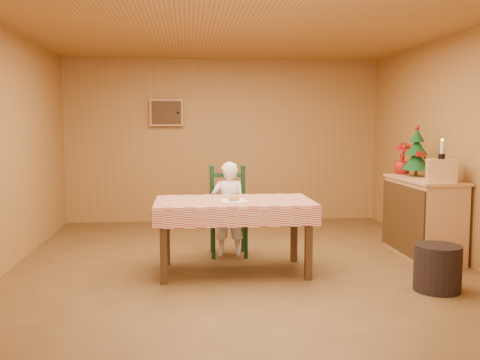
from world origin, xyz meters
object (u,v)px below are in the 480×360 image
(ladder_chair, at_px, (228,213))
(shelf_unit, at_px, (423,217))
(dining_table, at_px, (234,208))
(storage_bin, at_px, (437,268))
(crate, at_px, (441,171))
(christmas_tree, at_px, (417,153))
(seated_child, at_px, (229,209))

(ladder_chair, bearing_deg, shelf_unit, -7.45)
(dining_table, height_order, storage_bin, dining_table)
(shelf_unit, bearing_deg, dining_table, -168.01)
(crate, bearing_deg, shelf_unit, 91.23)
(storage_bin, bearing_deg, crate, 63.78)
(shelf_unit, distance_m, christmas_tree, 0.79)
(christmas_tree, bearing_deg, ladder_chair, 178.75)
(christmas_tree, bearing_deg, dining_table, -162.25)
(ladder_chair, xyz_separation_m, storage_bin, (1.85, -1.62, -0.29))
(dining_table, distance_m, crate, 2.33)
(dining_table, height_order, ladder_chair, ladder_chair)
(dining_table, bearing_deg, seated_child, 90.00)
(ladder_chair, xyz_separation_m, shelf_unit, (2.29, -0.30, -0.04))
(ladder_chair, bearing_deg, crate, -16.92)
(dining_table, relative_size, christmas_tree, 2.67)
(dining_table, height_order, crate, crate)
(crate, height_order, christmas_tree, christmas_tree)
(ladder_chair, xyz_separation_m, christmas_tree, (2.30, -0.05, 0.71))
(seated_child, xyz_separation_m, christmas_tree, (2.30, 0.01, 0.65))
(christmas_tree, distance_m, storage_bin, 1.91)
(crate, xyz_separation_m, christmas_tree, (-0.00, 0.65, 0.16))
(christmas_tree, xyz_separation_m, storage_bin, (-0.45, -1.57, -0.99))
(dining_table, xyz_separation_m, crate, (2.30, 0.09, 0.37))
(dining_table, relative_size, ladder_chair, 1.53)
(shelf_unit, bearing_deg, crate, -88.77)
(crate, bearing_deg, ladder_chair, 163.08)
(crate, distance_m, storage_bin, 1.33)
(seated_child, distance_m, christmas_tree, 2.39)
(storage_bin, bearing_deg, dining_table, 155.68)
(ladder_chair, height_order, seated_child, seated_child)
(seated_child, height_order, crate, crate)
(ladder_chair, bearing_deg, seated_child, -90.00)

